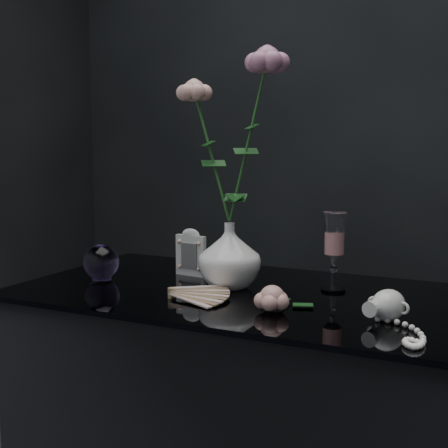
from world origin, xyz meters
The scene contains 9 objects.
table centered at (0.00, 0.05, 0.38)m, with size 1.05×0.58×0.76m.
vase centered at (-0.05, 0.06, 0.84)m, with size 0.15×0.15×0.15m, color white.
wine_glass centered at (0.18, 0.14, 0.85)m, with size 0.06×0.06×0.18m, color white, non-canonical shape.
picture_frame centered at (-0.19, 0.14, 0.82)m, with size 0.09×0.07×0.12m, color silver, non-canonical shape.
paperweight centered at (-0.37, 0.00, 0.81)m, with size 0.09×0.09×0.09m, color #9471B8, non-canonical shape.
paper_fan centered at (-0.12, -0.08, 0.78)m, with size 0.26×0.20×0.03m, color beige, non-canonical shape.
loose_rose centered at (0.12, -0.09, 0.79)m, with size 0.12×0.16×0.05m, color #F1A89B, non-canonical shape.
pearl_jar centered at (0.34, -0.05, 0.79)m, with size 0.21×0.22×0.06m, color white, non-canonical shape.
roses centered at (-0.04, 0.07, 1.12)m, with size 0.24×0.11×0.45m.
Camera 1 is at (0.57, -1.23, 1.10)m, focal length 50.00 mm.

